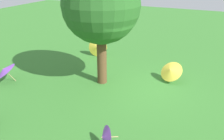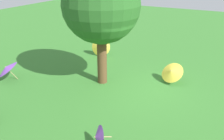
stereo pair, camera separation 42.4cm
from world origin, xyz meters
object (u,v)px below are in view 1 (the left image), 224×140
(parasol_yellow_2, at_px, (98,47))
(parasol_purple_3, at_px, (4,70))
(parasol_yellow_1, at_px, (171,71))
(shade_tree, at_px, (101,5))
(parasol_purple_1, at_px, (104,137))

(parasol_yellow_2, xyz_separation_m, parasol_purple_3, (1.90, 4.33, 0.04))
(parasol_yellow_1, bearing_deg, parasol_purple_3, 25.51)
(parasol_yellow_1, bearing_deg, parasol_yellow_2, -19.35)
(parasol_purple_3, bearing_deg, parasol_yellow_1, -154.49)
(shade_tree, distance_m, parasol_purple_1, 4.83)
(parasol_purple_1, xyz_separation_m, parasol_purple_3, (5.42, -1.83, 0.21))
(parasol_yellow_2, height_order, parasol_purple_3, parasol_yellow_2)
(parasol_yellow_1, bearing_deg, parasol_purple_1, 82.55)
(parasol_yellow_2, bearing_deg, parasol_yellow_1, 160.65)
(parasol_purple_1, relative_size, parasol_yellow_2, 0.61)
(shade_tree, height_order, parasol_purple_3, shade_tree)
(parasol_yellow_1, height_order, parasol_yellow_2, parasol_yellow_2)
(parasol_yellow_1, bearing_deg, shade_tree, 26.03)
(shade_tree, relative_size, parasol_yellow_2, 4.39)
(parasol_yellow_2, bearing_deg, parasol_purple_3, 66.34)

